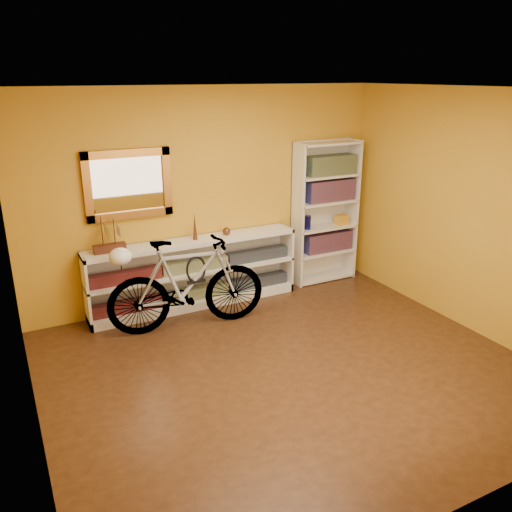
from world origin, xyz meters
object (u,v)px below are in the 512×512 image
bicycle (187,284)px  helmet (120,256)px  bookcase (325,213)px  console_unit (195,273)px

bicycle → helmet: 0.79m
bookcase → bicycle: 2.28m
bookcase → helmet: bookcase is taller
bicycle → console_unit: bearing=-20.9°
bookcase → helmet: 2.89m
bookcase → bicycle: (-2.18, -0.55, -0.42)m
helmet → bicycle: bearing=-7.5°
console_unit → helmet: size_ratio=10.75×
bookcase → bicycle: size_ratio=1.06×
console_unit → bookcase: bearing=0.8°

